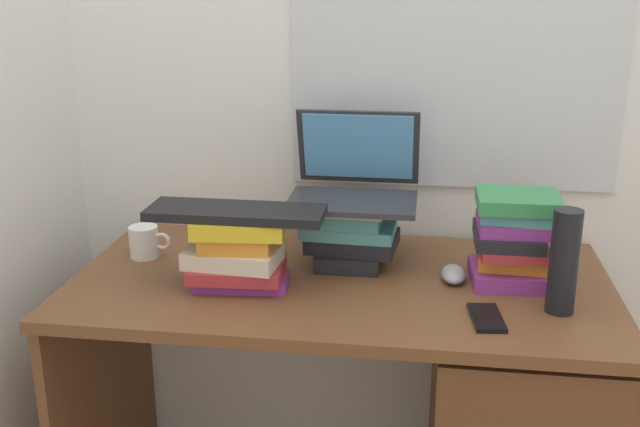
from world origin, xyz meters
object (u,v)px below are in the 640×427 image
object	(u,v)px
mug	(145,242)
desk	(470,417)
cell_phone	(486,318)
book_stack_tall	(350,236)
book_stack_keyboard_riser	(238,251)
water_bottle	(564,262)
laptop	(355,178)
keyboard	(236,212)
computer_mouse	(453,274)
book_stack_side	(513,237)

from	to	relation	value
mug	desk	bearing A→B (deg)	-6.45
cell_phone	book_stack_tall	bearing A→B (deg)	131.75
desk	book_stack_keyboard_riser	size ratio (longest dim) A/B	5.35
desk	water_bottle	distance (m)	0.51
cell_phone	book_stack_keyboard_riser	bearing A→B (deg)	162.35
laptop	mug	distance (m)	0.59
desk	keyboard	xyz separation A→B (m)	(-0.58, -0.05, 0.54)
book_stack_tall	mug	distance (m)	0.55
book_stack_tall	water_bottle	xyz separation A→B (m)	(0.50, -0.23, 0.04)
book_stack_tall	book_stack_keyboard_riser	bearing A→B (deg)	-143.92
computer_mouse	mug	distance (m)	0.82
computer_mouse	cell_phone	xyz separation A→B (m)	(0.07, -0.21, -0.01)
book_stack_keyboard_riser	water_bottle	size ratio (longest dim) A/B	1.04
book_stack_keyboard_riser	mug	size ratio (longest dim) A/B	2.20
desk	water_bottle	world-z (taller)	water_bottle
book_stack_tall	cell_phone	distance (m)	0.45
book_stack_tall	keyboard	bearing A→B (deg)	-143.86
desk	water_bottle	xyz separation A→B (m)	(0.17, -0.10, 0.47)
computer_mouse	water_bottle	world-z (taller)	water_bottle
laptop	water_bottle	size ratio (longest dim) A/B	1.37
book_stack_keyboard_riser	mug	distance (m)	0.33
desk	book_stack_keyboard_riser	bearing A→B (deg)	-174.84
cell_phone	keyboard	bearing A→B (deg)	162.49
cell_phone	water_bottle	bearing A→B (deg)	15.78
book_stack_side	laptop	world-z (taller)	laptop
laptop	computer_mouse	xyz separation A→B (m)	(0.26, -0.14, -0.20)
desk	computer_mouse	xyz separation A→B (m)	(-0.06, 0.05, 0.37)
laptop	book_stack_keyboard_riser	bearing A→B (deg)	-136.57
desk	water_bottle	bearing A→B (deg)	-29.07
desk	laptop	size ratio (longest dim) A/B	4.07
laptop	cell_phone	distance (m)	0.53
keyboard	computer_mouse	bearing A→B (deg)	11.05
water_bottle	computer_mouse	bearing A→B (deg)	147.92
book_stack_tall	book_stack_side	bearing A→B (deg)	-9.13
computer_mouse	desk	bearing A→B (deg)	-39.84
book_stack_keyboard_riser	keyboard	size ratio (longest dim) A/B	0.59
book_stack_tall	keyboard	distance (m)	0.33
book_stack_side	book_stack_keyboard_riser	bearing A→B (deg)	-169.78
computer_mouse	cell_phone	world-z (taller)	computer_mouse
laptop	keyboard	bearing A→B (deg)	-136.55
keyboard	book_stack_tall	bearing A→B (deg)	36.04
desk	keyboard	world-z (taller)	keyboard
keyboard	cell_phone	bearing A→B (deg)	-10.80
keyboard	book_stack_side	bearing A→B (deg)	10.21
book_stack_keyboard_riser	computer_mouse	bearing A→B (deg)	11.05
desk	book_stack_side	distance (m)	0.48
book_stack_tall	computer_mouse	xyz separation A→B (m)	(0.27, -0.08, -0.06)
computer_mouse	cell_phone	bearing A→B (deg)	-72.52
computer_mouse	mug	xyz separation A→B (m)	(-0.81, 0.05, 0.02)
book_stack_keyboard_riser	computer_mouse	size ratio (longest dim) A/B	2.39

